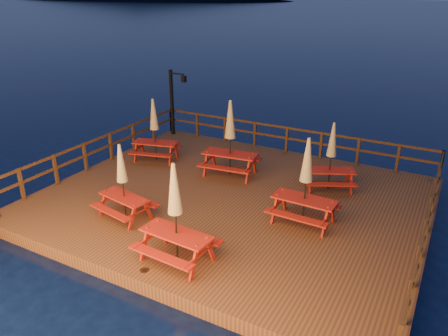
% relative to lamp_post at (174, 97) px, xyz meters
% --- Properties ---
extents(ground, '(500.00, 500.00, 0.00)m').
position_rel_lamp_post_xyz_m(ground, '(5.39, -4.55, -2.20)').
color(ground, black).
rests_on(ground, ground).
extents(deck, '(12.00, 10.00, 0.40)m').
position_rel_lamp_post_xyz_m(deck, '(5.39, -4.55, -2.00)').
color(deck, '#4F2719').
rests_on(deck, ground).
extents(deck_piles, '(11.44, 9.44, 1.40)m').
position_rel_lamp_post_xyz_m(deck_piles, '(5.39, -4.55, -2.50)').
color(deck_piles, '#331B10').
rests_on(deck_piles, ground).
extents(railing, '(11.80, 9.75, 1.10)m').
position_rel_lamp_post_xyz_m(railing, '(5.39, -2.77, -1.03)').
color(railing, '#331B10').
rests_on(railing, deck).
extents(lamp_post, '(0.85, 0.18, 3.00)m').
position_rel_lamp_post_xyz_m(lamp_post, '(0.00, 0.00, 0.00)').
color(lamp_post, black).
rests_on(lamp_post, deck).
extents(picnic_table_0, '(2.08, 1.95, 2.36)m').
position_rel_lamp_post_xyz_m(picnic_table_0, '(7.98, -2.40, -0.57)').
color(picnic_table_0, maroon).
rests_on(picnic_table_0, deck).
extents(picnic_table_1, '(1.95, 1.64, 2.65)m').
position_rel_lamp_post_xyz_m(picnic_table_1, '(5.86, -8.40, -0.42)').
color(picnic_table_1, maroon).
rests_on(picnic_table_1, deck).
extents(picnic_table_2, '(2.15, 1.85, 2.80)m').
position_rel_lamp_post_xyz_m(picnic_table_2, '(4.45, -2.94, -0.34)').
color(picnic_table_2, maroon).
rests_on(picnic_table_2, deck).
extents(picnic_table_3, '(1.89, 1.57, 2.63)m').
position_rel_lamp_post_xyz_m(picnic_table_3, '(8.00, -5.04, -0.43)').
color(picnic_table_3, maroon).
rests_on(picnic_table_3, deck).
extents(picnic_table_4, '(1.84, 1.61, 2.33)m').
position_rel_lamp_post_xyz_m(picnic_table_4, '(3.23, -7.31, -0.59)').
color(picnic_table_4, maroon).
rests_on(picnic_table_4, deck).
extents(picnic_table_5, '(2.06, 1.85, 2.49)m').
position_rel_lamp_post_xyz_m(picnic_table_5, '(1.16, -3.06, -0.50)').
color(picnic_table_5, maroon).
rests_on(picnic_table_5, deck).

